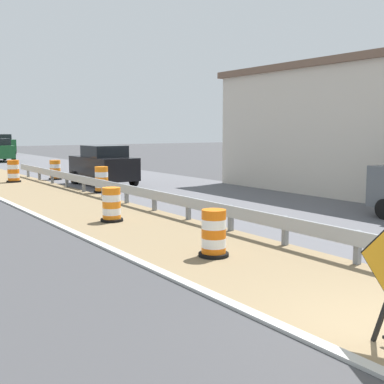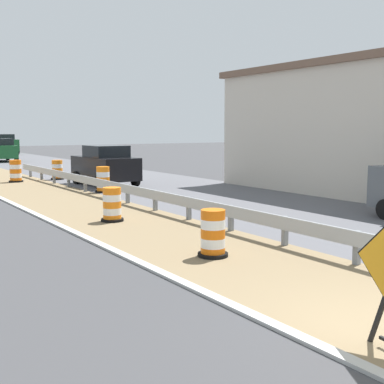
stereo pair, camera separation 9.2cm
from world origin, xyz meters
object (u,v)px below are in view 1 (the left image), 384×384
traffic_barrel_close (112,206)px  car_lead_far_lane (103,165)px  traffic_barrel_far (13,172)px  traffic_barrel_nearest (214,235)px  traffic_barrel_mid (102,181)px  car_mid_far_lane (2,144)px  traffic_barrel_farther (55,171)px

traffic_barrel_close → car_lead_far_lane: 9.99m
traffic_barrel_close → traffic_barrel_far: traffic_barrel_far is taller
traffic_barrel_far → traffic_barrel_nearest: bearing=-91.9°
traffic_barrel_mid → car_mid_far_lane: bearing=82.5°
traffic_barrel_nearest → traffic_barrel_farther: (2.85, 18.34, 0.02)m
traffic_barrel_farther → car_mid_far_lane: size_ratio=0.23×
traffic_barrel_mid → car_lead_far_lane: 2.90m
traffic_barrel_close → car_mid_far_lane: bearing=80.3°
traffic_barrel_farther → car_lead_far_lane: 4.22m
traffic_barrel_nearest → car_mid_far_lane: (7.59, 49.39, 0.63)m
traffic_barrel_mid → traffic_barrel_far: bearing=107.2°
traffic_barrel_close → car_lead_far_lane: bearing=67.0°
car_lead_far_lane → car_mid_far_lane: bearing=-7.6°
traffic_barrel_close → traffic_barrel_farther: bearing=77.8°
traffic_barrel_nearest → traffic_barrel_mid: traffic_barrel_mid is taller
traffic_barrel_close → traffic_barrel_far: 13.15m
traffic_barrel_far → car_mid_far_lane: (6.99, 31.16, 0.57)m
traffic_barrel_close → traffic_barrel_nearest: bearing=-89.8°
traffic_barrel_mid → traffic_barrel_far: (-2.01, 6.52, 0.01)m
traffic_barrel_nearest → car_mid_far_lane: bearing=81.3°
traffic_barrel_far → traffic_barrel_farther: (2.25, 0.11, -0.04)m
traffic_barrel_close → car_lead_far_lane: car_lead_far_lane is taller
traffic_barrel_nearest → traffic_barrel_mid: (2.61, 11.71, 0.05)m
car_lead_far_lane → traffic_barrel_farther: bearing=12.6°
traffic_barrel_close → car_mid_far_lane: car_mid_far_lane is taller
traffic_barrel_mid → car_lead_far_lane: (1.26, 2.57, 0.47)m
traffic_barrel_far → car_mid_far_lane: 31.94m
traffic_barrel_far → traffic_barrel_close: bearing=-92.7°
car_mid_far_lane → traffic_barrel_mid: bearing=-7.8°
car_mid_far_lane → traffic_barrel_nearest: bearing=-9.0°
traffic_barrel_close → car_mid_far_lane: (7.60, 44.30, 0.63)m
traffic_barrel_farther → car_lead_far_lane: size_ratio=0.26×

